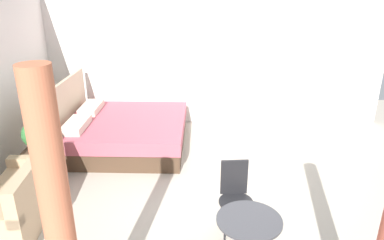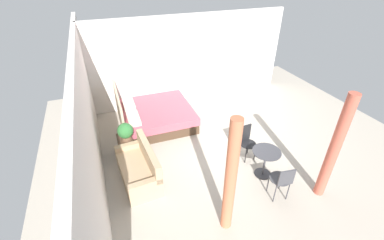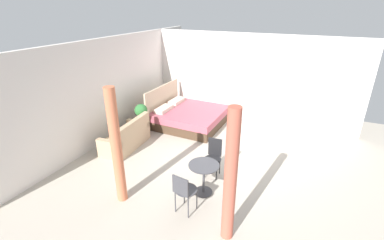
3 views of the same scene
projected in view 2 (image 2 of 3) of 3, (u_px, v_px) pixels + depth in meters
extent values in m
cube|color=#B2A899|center=(225.00, 139.00, 7.28)|extent=(8.44, 9.75, 0.02)
cube|color=silver|center=(88.00, 118.00, 5.49)|extent=(8.44, 0.12, 2.87)
cube|color=silver|center=(191.00, 59.00, 8.65)|extent=(0.12, 6.75, 2.87)
cube|color=#473323|center=(157.00, 119.00, 7.86)|extent=(1.97, 2.04, 0.29)
cube|color=#B25160|center=(156.00, 112.00, 7.72)|extent=(2.01, 2.08, 0.23)
cube|color=tan|center=(120.00, 112.00, 7.32)|extent=(2.01, 0.08, 1.20)
cube|color=beige|center=(133.00, 118.00, 7.08)|extent=(0.70, 0.33, 0.12)
cube|color=beige|center=(129.00, 104.00, 7.76)|extent=(0.70, 0.33, 0.12)
cube|color=tan|center=(138.00, 172.00, 5.87)|extent=(1.55, 0.81, 0.39)
cube|color=tan|center=(149.00, 155.00, 5.75)|extent=(1.51, 0.24, 0.44)
cube|color=tan|center=(130.00, 146.00, 6.25)|extent=(0.19, 0.72, 0.13)
cube|color=tan|center=(145.00, 184.00, 5.21)|extent=(0.19, 0.72, 0.13)
cube|color=#473323|center=(126.00, 145.00, 6.61)|extent=(0.50, 0.36, 0.49)
cylinder|color=brown|center=(126.00, 138.00, 6.38)|extent=(0.23, 0.23, 0.10)
sphere|color=#2D6B33|center=(125.00, 131.00, 6.27)|extent=(0.39, 0.39, 0.39)
cylinder|color=#3F3F44|center=(262.00, 174.00, 6.08)|extent=(0.38, 0.38, 0.02)
cylinder|color=#3F3F44|center=(264.00, 163.00, 5.91)|extent=(0.05, 0.05, 0.66)
cylinder|color=#3F3F44|center=(267.00, 152.00, 5.73)|extent=(0.64, 0.64, 0.02)
cylinder|color=#3F3F44|center=(281.00, 181.00, 5.58)|extent=(0.02, 0.02, 0.48)
cylinder|color=#3F3F44|center=(268.00, 183.00, 5.52)|extent=(0.02, 0.02, 0.48)
cylinder|color=#3F3F44|center=(288.00, 191.00, 5.33)|extent=(0.02, 0.02, 0.48)
cylinder|color=#3F3F44|center=(275.00, 194.00, 5.28)|extent=(0.02, 0.02, 0.48)
cylinder|color=#3F3F44|center=(280.00, 179.00, 5.29)|extent=(0.48, 0.48, 0.02)
cube|color=#3F3F44|center=(286.00, 178.00, 5.04)|extent=(0.08, 0.34, 0.37)
cylinder|color=black|center=(246.00, 156.00, 6.31)|extent=(0.02, 0.02, 0.43)
cylinder|color=black|center=(255.00, 153.00, 6.41)|extent=(0.02, 0.02, 0.43)
cylinder|color=black|center=(239.00, 149.00, 6.52)|extent=(0.02, 0.02, 0.43)
cylinder|color=black|center=(248.00, 146.00, 6.62)|extent=(0.02, 0.02, 0.43)
cylinder|color=black|center=(248.00, 144.00, 6.35)|extent=(0.43, 0.43, 0.02)
cube|color=black|center=(245.00, 133.00, 6.35)|extent=(0.06, 0.32, 0.44)
cylinder|color=#C15B47|center=(334.00, 149.00, 4.98)|extent=(0.21, 0.21, 2.39)
cylinder|color=#D1704C|center=(231.00, 179.00, 4.31)|extent=(0.20, 0.20, 2.39)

